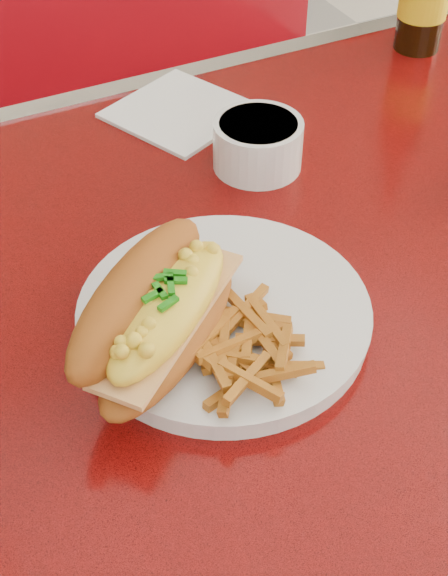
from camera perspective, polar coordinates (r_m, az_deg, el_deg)
name	(u,v)px	position (r m, az deg, el deg)	size (l,w,h in m)	color
diner_table	(291,409)	(0.82, 4.81, -8.54)	(1.23, 0.83, 0.77)	#B80E0B
booth_bench_far	(73,215)	(1.59, -10.71, 5.11)	(1.20, 0.51, 0.90)	maroon
dinner_plate	(224,315)	(0.66, 0.00, -1.91)	(0.30, 0.30, 0.02)	silver
mac_hoagie	(158,312)	(0.61, -4.74, -1.69)	(0.20, 0.19, 0.08)	#A3551A
fries_pile	(244,350)	(0.61, 1.45, -4.42)	(0.10, 0.09, 0.03)	#C27621
fork	(193,302)	(0.66, -2.23, -0.99)	(0.10, 0.15, 0.00)	silver
gravy_ramekin	(258,143)	(0.83, 2.42, 10.27)	(0.11, 0.11, 0.05)	silver
paper_napkin	(180,111)	(0.93, -3.14, 12.43)	(0.14, 0.14, 0.00)	silver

